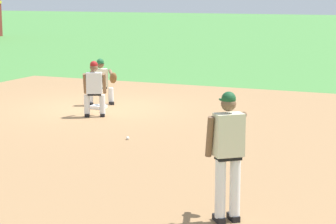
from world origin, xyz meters
name	(u,v)px	position (x,y,z in m)	size (l,w,h in m)	color
ground_plane	(98,108)	(0.00, 0.00, 0.00)	(160.00, 160.00, 0.00)	#47843D
infield_dirt_patch	(142,146)	(-3.64, -3.11, 0.00)	(18.00, 18.00, 0.01)	#9E754C
first_base_bag	(98,107)	(0.00, 0.00, 0.04)	(0.38, 0.38, 0.09)	white
baseball	(128,138)	(-3.18, -2.55, 0.04)	(0.07, 0.07, 0.07)	white
pitcher	(228,148)	(-7.24, -6.21, 1.06)	(0.85, 0.56, 1.86)	black
first_baseman	(102,80)	(0.51, 0.17, 0.73)	(0.77, 1.07, 1.34)	black
baserunner	(94,87)	(-1.11, -0.53, 0.79)	(0.60, 0.67, 1.46)	black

